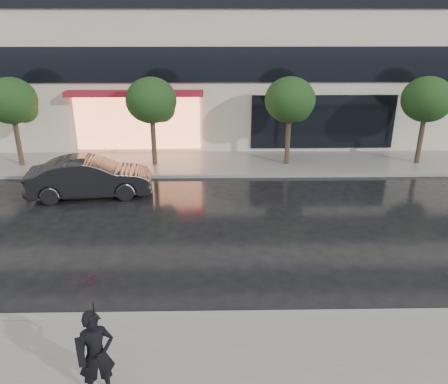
{
  "coord_description": "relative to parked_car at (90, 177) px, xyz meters",
  "views": [
    {
      "loc": [
        -0.21,
        -8.99,
        6.18
      ],
      "look_at": [
        0.01,
        3.19,
        1.4
      ],
      "focal_mm": 35.0,
      "sensor_mm": 36.0,
      "label": 1
    }
  ],
  "objects": [
    {
      "name": "ground",
      "position": [
        4.92,
        -6.45,
        -0.74
      ],
      "size": [
        120.0,
        120.0,
        0.0
      ],
      "primitive_type": "plane",
      "color": "black",
      "rests_on": "ground"
    },
    {
      "name": "sidewalk_far",
      "position": [
        4.92,
        3.8,
        -0.68
      ],
      "size": [
        60.0,
        3.5,
        0.12
      ],
      "primitive_type": "cube",
      "color": "slate",
      "rests_on": "ground"
    },
    {
      "name": "curb_near",
      "position": [
        4.92,
        -7.45,
        -0.67
      ],
      "size": [
        60.0,
        0.25,
        0.14
      ],
      "primitive_type": "cube",
      "color": "gray",
      "rests_on": "ground"
    },
    {
      "name": "curb_far",
      "position": [
        4.92,
        2.05,
        -0.67
      ],
      "size": [
        60.0,
        0.25,
        0.14
      ],
      "primitive_type": "cube",
      "color": "gray",
      "rests_on": "ground"
    },
    {
      "name": "tree_far_west",
      "position": [
        -4.01,
        3.58,
        2.18
      ],
      "size": [
        2.2,
        2.2,
        3.99
      ],
      "color": "#33261C",
      "rests_on": "ground"
    },
    {
      "name": "tree_mid_west",
      "position": [
        1.99,
        3.58,
        2.18
      ],
      "size": [
        2.2,
        2.2,
        3.99
      ],
      "color": "#33261C",
      "rests_on": "ground"
    },
    {
      "name": "tree_mid_east",
      "position": [
        7.99,
        3.58,
        2.18
      ],
      "size": [
        2.2,
        2.2,
        3.99
      ],
      "color": "#33261C",
      "rests_on": "ground"
    },
    {
      "name": "tree_far_east",
      "position": [
        13.99,
        3.58,
        2.18
      ],
      "size": [
        2.2,
        2.2,
        3.99
      ],
      "color": "#33261C",
      "rests_on": "ground"
    },
    {
      "name": "parked_car",
      "position": [
        0.0,
        0.0,
        0.0
      ],
      "size": [
        4.69,
        2.19,
        1.49
      ],
      "primitive_type": "imported",
      "rotation": [
        0.0,
        0.0,
        1.71
      ],
      "color": "black",
      "rests_on": "ground"
    },
    {
      "name": "pedestrian_with_umbrella",
      "position": [
        2.71,
        -9.57,
        0.97
      ],
      "size": [
        1.29,
        1.3,
        2.41
      ],
      "rotation": [
        0.0,
        0.0,
        0.41
      ],
      "color": "black",
      "rests_on": "sidewalk_near"
    }
  ]
}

